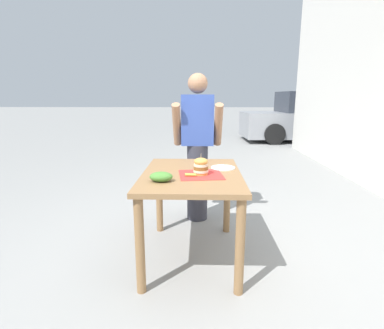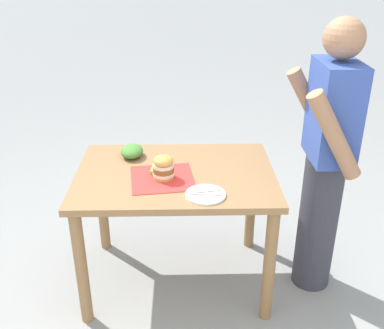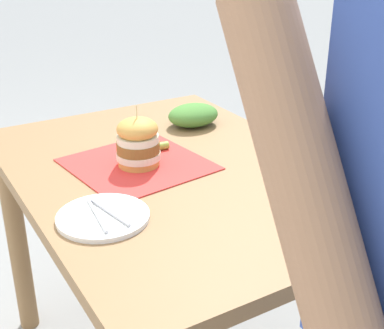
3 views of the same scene
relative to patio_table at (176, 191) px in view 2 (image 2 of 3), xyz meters
The scene contains 8 objects.
ground_plane 0.67m from the patio_table, ahead, with size 80.00×80.00×0.00m, color gray.
patio_table is the anchor object (origin of this frame).
serving_paper 0.17m from the patio_table, 42.97° to the right, with size 0.36×0.36×0.00m, color red.
sandwich 0.23m from the patio_table, 39.66° to the right, with size 0.13×0.13×0.18m.
pickle_spear 0.20m from the patio_table, 92.33° to the right, with size 0.02×0.02×0.09m, color #8EA83D.
side_plate_with_forks 0.35m from the patio_table, 30.51° to the left, with size 0.22×0.22×0.02m.
side_salad 0.40m from the patio_table, 129.58° to the right, with size 0.18×0.14×0.07m, color #477F33.
diner_across_table 0.91m from the patio_table, 87.30° to the left, with size 0.55×0.35×1.69m.
Camera 2 is at (2.39, 0.05, 2.00)m, focal length 42.00 mm.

